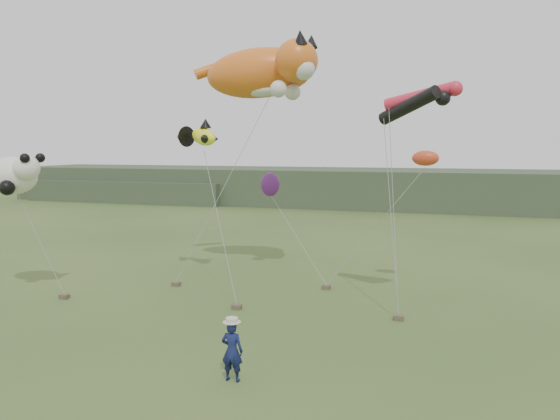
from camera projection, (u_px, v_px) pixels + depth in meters
The scene contains 9 objects.
ground at pixel (223, 351), 17.44m from camera, with size 120.00×120.00×0.00m, color #385123.
headland at pixel (360, 188), 60.44m from camera, with size 90.00×13.00×4.00m.
festival_attendant at pixel (232, 351), 15.11m from camera, with size 0.62×0.41×1.71m, color #131A47.
sandbag_anchors at pixel (236, 297), 23.25m from camera, with size 14.34×5.24×0.19m.
cat_kite at pixel (267, 71), 26.17m from camera, with size 7.04×3.85×3.03m.
fish_kite at pixel (196, 136), 25.95m from camera, with size 2.79×1.81×1.38m.
tube_kites at pixel (421, 100), 20.55m from camera, with size 3.21×2.14×1.53m.
panda_kite at pixel (13, 175), 23.46m from camera, with size 2.91×1.88×1.81m.
misc_kites at pixel (315, 177), 28.01m from camera, with size 9.58×4.39×2.56m.
Camera 1 is at (6.86, -15.45, 6.48)m, focal length 35.00 mm.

